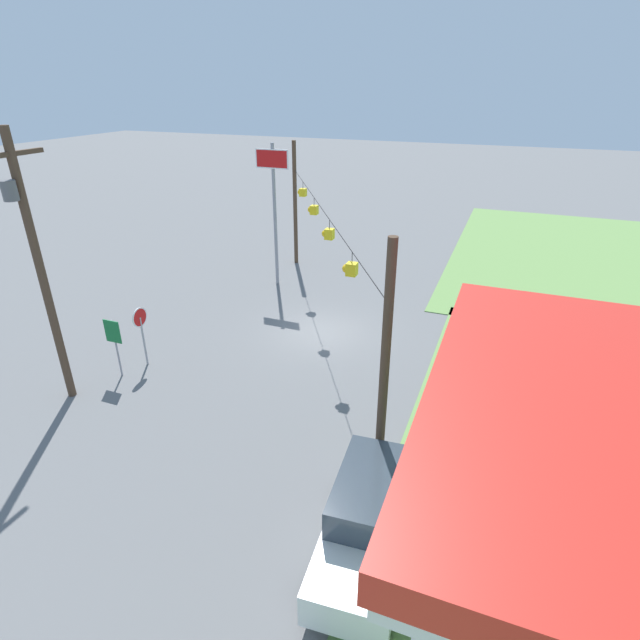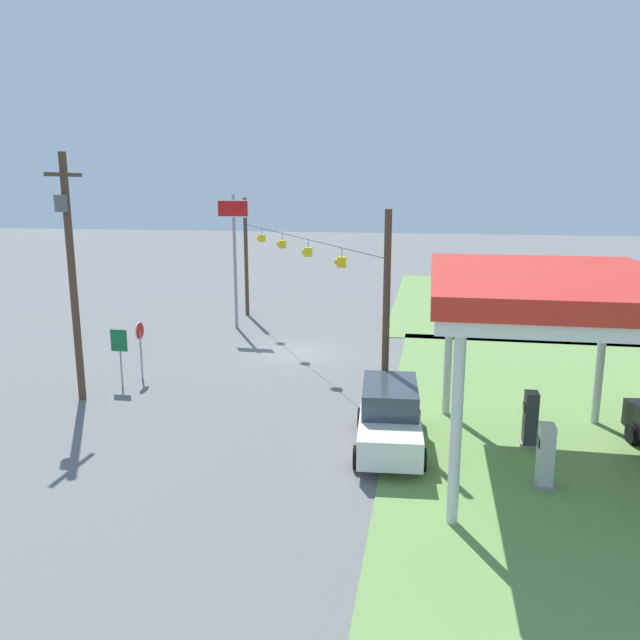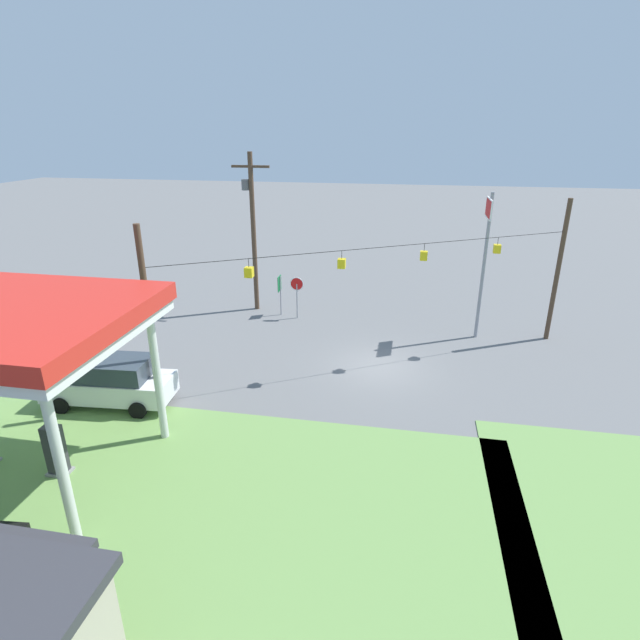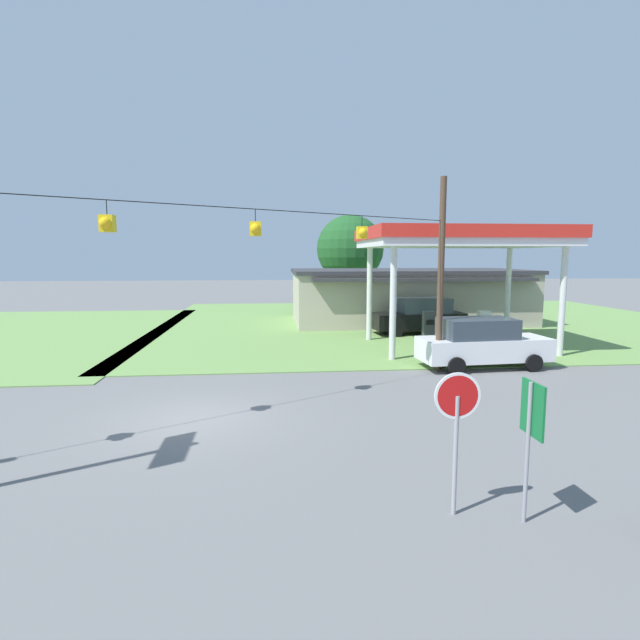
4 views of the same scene
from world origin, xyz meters
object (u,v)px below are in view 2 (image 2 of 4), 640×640
fuel_pump_near (530,421)px  stop_sign_roadside (140,337)px  route_sign (119,346)px  fuel_pump_far (545,457)px  car_at_pumps_front (390,416)px  utility_pole_main (71,266)px  stop_sign_overhead (234,238)px  gas_station_canopy (549,291)px

fuel_pump_near → stop_sign_roadside: size_ratio=0.72×
route_sign → stop_sign_roadside: bearing=162.1°
fuel_pump_far → car_at_pumps_front: size_ratio=0.34×
stop_sign_roadside → route_sign: size_ratio=1.04×
fuel_pump_near → fuel_pump_far: (2.75, 0.00, 0.00)m
fuel_pump_near → utility_pole_main: bearing=-95.5°
utility_pole_main → stop_sign_roadside: bearing=158.5°
stop_sign_roadside → route_sign: 1.18m
stop_sign_roadside → stop_sign_overhead: size_ratio=0.33×
fuel_pump_near → fuel_pump_far: size_ratio=1.00×
gas_station_canopy → fuel_pump_near: gas_station_canopy is taller
gas_station_canopy → route_sign: (-4.71, -15.61, -3.50)m
gas_station_canopy → fuel_pump_far: gas_station_canopy is taller
gas_station_canopy → route_sign: size_ratio=3.73×
stop_sign_overhead → fuel_pump_far: bearing=39.5°
fuel_pump_near → utility_pole_main: utility_pole_main is taller
route_sign → utility_pole_main: utility_pole_main is taller
gas_station_canopy → car_at_pumps_front: bearing=-98.1°
car_at_pumps_front → stop_sign_overhead: size_ratio=0.69×
gas_station_canopy → route_sign: gas_station_canopy is taller
fuel_pump_far → stop_sign_roadside: (-7.20, -15.24, 0.96)m
fuel_pump_far → route_sign: size_ratio=0.75×
fuel_pump_near → route_sign: 15.98m
fuel_pump_near → stop_sign_roadside: (-4.45, -15.24, 0.96)m
fuel_pump_far → car_at_pumps_front: 4.80m
car_at_pumps_front → utility_pole_main: 12.93m
fuel_pump_near → car_at_pumps_front: (0.75, -4.37, 0.16)m
stop_sign_overhead → fuel_pump_near: bearing=44.5°
stop_sign_roadside → gas_station_canopy: bearing=-110.9°
stop_sign_roadside → stop_sign_overhead: (-10.02, 1.03, 3.38)m
utility_pole_main → route_sign: bearing=156.3°
gas_station_canopy → fuel_pump_near: 4.57m
stop_sign_roadside → route_sign: bearing=162.1°
car_at_pumps_front → stop_sign_roadside: 12.08m
fuel_pump_near → route_sign: bearing=-102.1°
stop_sign_overhead → utility_pole_main: bearing=-9.5°
fuel_pump_far → stop_sign_roadside: stop_sign_roadside is taller
gas_station_canopy → car_at_pumps_front: size_ratio=1.71×
fuel_pump_near → route_sign: size_ratio=0.75×
gas_station_canopy → utility_pole_main: (-2.96, -16.37, -0.02)m
fuel_pump_near → stop_sign_roadside: bearing=-106.3°
route_sign → fuel_pump_far: bearing=68.7°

